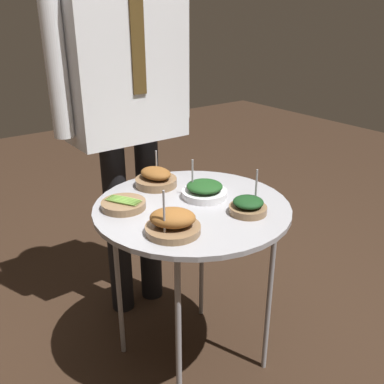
{
  "coord_description": "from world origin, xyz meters",
  "views": [
    {
      "loc": [
        -0.83,
        -1.12,
        1.36
      ],
      "look_at": [
        0.0,
        0.0,
        0.77
      ],
      "focal_mm": 40.0,
      "sensor_mm": 36.0,
      "label": 1
    }
  ],
  "objects_px": {
    "bowl_spinach_back_right": "(204,190)",
    "bowl_roast_front_left": "(156,178)",
    "bowl_spinach_near_rim": "(248,206)",
    "waiter_figure": "(125,81)",
    "bowl_roast_center": "(173,223)",
    "bowl_asparagus_back_left": "(124,204)",
    "serving_cart": "(192,217)"
  },
  "relations": [
    {
      "from": "bowl_spinach_near_rim",
      "to": "bowl_asparagus_back_left",
      "type": "relative_size",
      "value": 0.96
    },
    {
      "from": "bowl_asparagus_back_left",
      "to": "serving_cart",
      "type": "bearing_deg",
      "value": -30.09
    },
    {
      "from": "bowl_spinach_near_rim",
      "to": "waiter_figure",
      "type": "distance_m",
      "value": 0.74
    },
    {
      "from": "serving_cart",
      "to": "bowl_roast_front_left",
      "type": "bearing_deg",
      "value": 91.72
    },
    {
      "from": "bowl_roast_front_left",
      "to": "bowl_asparagus_back_left",
      "type": "bearing_deg",
      "value": -151.9
    },
    {
      "from": "bowl_asparagus_back_left",
      "to": "bowl_roast_front_left",
      "type": "xyz_separation_m",
      "value": [
        0.2,
        0.11,
        0.02
      ]
    },
    {
      "from": "bowl_spinach_back_right",
      "to": "waiter_figure",
      "type": "height_order",
      "value": "waiter_figure"
    },
    {
      "from": "bowl_spinach_near_rim",
      "to": "bowl_roast_front_left",
      "type": "xyz_separation_m",
      "value": [
        -0.12,
        0.4,
        0.0
      ]
    },
    {
      "from": "serving_cart",
      "to": "waiter_figure",
      "type": "xyz_separation_m",
      "value": [
        0.02,
        0.48,
        0.42
      ]
    },
    {
      "from": "serving_cart",
      "to": "bowl_spinach_back_right",
      "type": "bearing_deg",
      "value": 19.36
    },
    {
      "from": "bowl_spinach_back_right",
      "to": "bowl_roast_front_left",
      "type": "height_order",
      "value": "bowl_spinach_back_right"
    },
    {
      "from": "bowl_roast_center",
      "to": "serving_cart",
      "type": "bearing_deg",
      "value": 37.18
    },
    {
      "from": "bowl_roast_front_left",
      "to": "waiter_figure",
      "type": "height_order",
      "value": "waiter_figure"
    },
    {
      "from": "bowl_roast_center",
      "to": "bowl_spinach_near_rim",
      "type": "bearing_deg",
      "value": -7.53
    },
    {
      "from": "serving_cart",
      "to": "bowl_spinach_near_rim",
      "type": "xyz_separation_m",
      "value": [
        0.11,
        -0.17,
        0.08
      ]
    },
    {
      "from": "bowl_asparagus_back_left",
      "to": "bowl_roast_front_left",
      "type": "relative_size",
      "value": 0.95
    },
    {
      "from": "bowl_spinach_near_rim",
      "to": "bowl_asparagus_back_left",
      "type": "bearing_deg",
      "value": 138.36
    },
    {
      "from": "serving_cart",
      "to": "bowl_roast_center",
      "type": "bearing_deg",
      "value": -142.82
    },
    {
      "from": "bowl_spinach_near_rim",
      "to": "bowl_asparagus_back_left",
      "type": "height_order",
      "value": "bowl_spinach_near_rim"
    },
    {
      "from": "serving_cart",
      "to": "bowl_spinach_back_right",
      "type": "distance_m",
      "value": 0.11
    },
    {
      "from": "bowl_spinach_near_rim",
      "to": "bowl_roast_center",
      "type": "height_order",
      "value": "bowl_roast_center"
    },
    {
      "from": "bowl_spinach_back_right",
      "to": "bowl_roast_center",
      "type": "distance_m",
      "value": 0.29
    },
    {
      "from": "bowl_spinach_back_right",
      "to": "bowl_roast_center",
      "type": "height_order",
      "value": "bowl_roast_center"
    },
    {
      "from": "bowl_spinach_near_rim",
      "to": "bowl_spinach_back_right",
      "type": "distance_m",
      "value": 0.2
    },
    {
      "from": "bowl_roast_center",
      "to": "bowl_roast_front_left",
      "type": "relative_size",
      "value": 1.1
    },
    {
      "from": "bowl_spinach_near_rim",
      "to": "bowl_roast_front_left",
      "type": "bearing_deg",
      "value": 107.08
    },
    {
      "from": "bowl_spinach_back_right",
      "to": "bowl_asparagus_back_left",
      "type": "height_order",
      "value": "bowl_spinach_back_right"
    },
    {
      "from": "bowl_roast_center",
      "to": "waiter_figure",
      "type": "distance_m",
      "value": 0.73
    },
    {
      "from": "bowl_spinach_near_rim",
      "to": "bowl_spinach_back_right",
      "type": "height_order",
      "value": "bowl_spinach_near_rim"
    },
    {
      "from": "bowl_roast_center",
      "to": "bowl_roast_front_left",
      "type": "height_order",
      "value": "bowl_roast_center"
    },
    {
      "from": "bowl_spinach_back_right",
      "to": "bowl_roast_front_left",
      "type": "distance_m",
      "value": 0.22
    },
    {
      "from": "bowl_roast_center",
      "to": "bowl_roast_front_left",
      "type": "bearing_deg",
      "value": 65.49
    }
  ]
}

